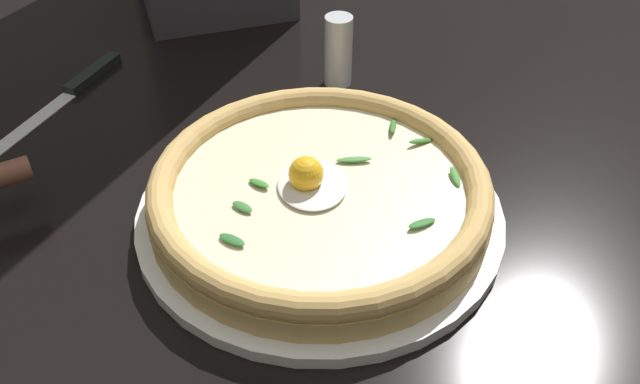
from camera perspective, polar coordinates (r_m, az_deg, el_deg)
ground_plane at (r=0.64m, az=-2.92°, el=-3.30°), size 2.40×2.40×0.03m
pizza_plate at (r=0.63m, az=-0.00°, el=-1.81°), size 0.33×0.33×0.01m
pizza at (r=0.61m, az=-0.01°, el=0.00°), size 0.31×0.31×0.06m
table_knife at (r=0.86m, az=-19.64°, el=8.32°), size 0.20×0.12×0.01m
pepper_shaker at (r=0.80m, az=1.54°, el=11.69°), size 0.03×0.03×0.08m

